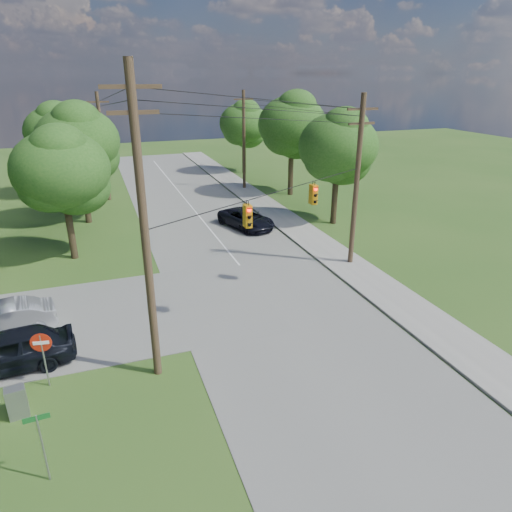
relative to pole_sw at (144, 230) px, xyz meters
name	(u,v)px	position (x,y,z in m)	size (l,w,h in m)	color
ground	(266,356)	(4.60, -0.40, -6.23)	(140.00, 140.00, 0.00)	#2F561C
main_road	(267,299)	(6.60, 4.60, -6.21)	(10.00, 100.00, 0.03)	gray
sidewalk_east	(373,281)	(13.30, 4.60, -6.17)	(2.60, 100.00, 0.12)	#A6A29B
pole_sw	(144,230)	(0.00, 0.00, 0.00)	(2.00, 0.32, 12.00)	#503A29
pole_ne	(357,180)	(13.50, 7.60, -0.76)	(2.00, 0.32, 10.50)	#503A29
pole_north_e	(244,140)	(13.50, 29.60, -1.10)	(2.00, 0.32, 10.00)	#503A29
pole_north_w	(103,147)	(-0.40, 29.60, -1.10)	(2.00, 0.32, 10.00)	#503A29
power_lines	(222,116)	(6.10, 11.14, 2.93)	(13.93, 29.62, 4.93)	black
traffic_signals	(283,204)	(7.15, 4.03, -0.73)	(4.91, 3.27, 1.05)	orange
tree_w_near	(61,170)	(-3.40, 14.60, -0.30)	(6.00, 6.00, 8.40)	#413320
tree_w_mid	(78,141)	(-2.40, 22.60, 0.35)	(6.40, 6.40, 9.22)	#413320
tree_w_far	(57,132)	(-4.40, 32.60, 0.02)	(6.00, 6.00, 8.73)	#413320
tree_e_near	(338,146)	(16.60, 15.60, 0.02)	(6.20, 6.20, 8.81)	#413320
tree_e_mid	(292,125)	(17.10, 25.60, 0.68)	(6.60, 6.60, 9.64)	#413320
tree_e_far	(244,124)	(16.10, 37.60, -0.31)	(5.80, 5.80, 8.32)	#413320
car_cross_dark	(10,350)	(-5.66, 2.30, -5.33)	(2.03, 5.06, 1.72)	black
car_cross_silver	(2,321)	(-6.39, 5.27, -5.42)	(1.63, 4.69, 1.54)	silver
car_main_north	(246,219)	(9.46, 16.85, -5.47)	(2.43, 5.26, 1.46)	black
control_cabinet	(17,402)	(-5.08, -0.91, -5.63)	(0.67, 0.48, 1.20)	gray
do_not_enter_sign	(42,348)	(-4.18, 0.60, -4.49)	(0.79, 0.17, 2.38)	gray
street_name_sign	(41,439)	(-3.89, -4.28, -4.65)	(0.73, 0.08, 2.44)	gray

